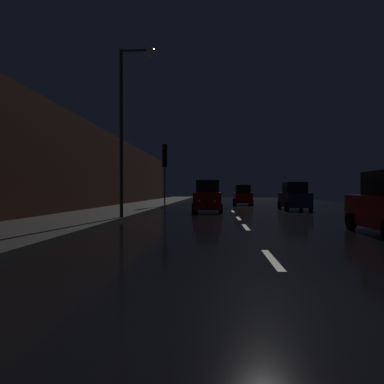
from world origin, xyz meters
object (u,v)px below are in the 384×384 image
(streetlamp_overhead, at_px, (130,108))
(car_parked_right_far, at_px, (294,197))
(traffic_light_far_left, at_px, (165,161))
(car_approaching_headlights, at_px, (208,197))
(car_distant_taillights, at_px, (243,196))

(streetlamp_overhead, xyz_separation_m, car_parked_right_far, (9.79, 9.77, -4.37))
(traffic_light_far_left, height_order, car_approaching_headlights, traffic_light_far_left)
(traffic_light_far_left, bearing_deg, car_approaching_headlights, 47.83)
(car_approaching_headlights, xyz_separation_m, car_parked_right_far, (6.28, 2.61, -0.04))
(streetlamp_overhead, height_order, car_approaching_headlights, streetlamp_overhead)
(car_parked_right_far, relative_size, car_distant_taillights, 1.03)
(traffic_light_far_left, bearing_deg, streetlamp_overhead, 14.71)
(traffic_light_far_left, relative_size, car_approaching_headlights, 1.26)
(car_distant_taillights, bearing_deg, streetlamp_overhead, 160.02)
(car_approaching_headlights, distance_m, car_parked_right_far, 6.80)
(car_parked_right_far, bearing_deg, streetlamp_overhead, 134.94)
(streetlamp_overhead, height_order, car_parked_right_far, streetlamp_overhead)
(traffic_light_far_left, relative_size, streetlamp_overhead, 0.65)
(streetlamp_overhead, height_order, car_distant_taillights, streetlamp_overhead)
(traffic_light_far_left, xyz_separation_m, streetlamp_overhead, (0.23, -12.66, 1.44))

